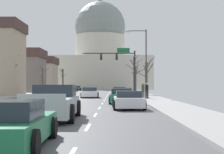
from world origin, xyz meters
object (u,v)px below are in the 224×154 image
object	(u,v)px
sedan_oncoming_00	(58,90)
sedan_oncoming_03	(77,88)
sedan_oncoming_02	(72,89)
pedestrian_00	(147,90)
pickup_truck_near_05	(53,103)
street_lamp_right	(143,57)
sedan_oncoming_01	(65,90)
sedan_near_06	(9,125)
pedestrian_01	(143,89)
sedan_near_01	(90,93)
sedan_near_02	(123,94)
signal_gantry	(120,61)
sedan_near_04	(128,100)
sedan_near_00	(119,92)
sedan_near_03	(122,96)

from	to	relation	value
sedan_oncoming_00	sedan_oncoming_03	size ratio (longest dim) A/B	1.05
sedan_oncoming_02	pedestrian_00	distance (m)	44.81
sedan_oncoming_00	pickup_truck_near_05	bearing A→B (deg)	-80.97
street_lamp_right	sedan_oncoming_01	bearing A→B (deg)	115.49
sedan_near_06	sedan_oncoming_01	distance (m)	58.80
sedan_oncoming_01	pedestrian_01	xyz separation A→B (m)	(12.93, -28.91, 0.49)
sedan_near_01	sedan_near_02	bearing A→B (deg)	-60.38
pedestrian_00	signal_gantry	bearing A→B (deg)	98.22
signal_gantry	street_lamp_right	size ratio (longest dim) A/B	1.01
sedan_near_04	sedan_oncoming_02	world-z (taller)	sedan_oncoming_02
sedan_near_01	sedan_near_02	xyz separation A→B (m)	(3.82, -6.71, 0.00)
pickup_truck_near_05	pedestrian_00	distance (m)	20.08
sedan_near_06	sedan_oncoming_03	size ratio (longest dim) A/B	1.05
signal_gantry	sedan_near_00	size ratio (longest dim) A/B	1.80
sedan_near_00	signal_gantry	bearing A→B (deg)	87.05
sedan_oncoming_01	sedan_near_06	bearing A→B (deg)	-83.12
pickup_truck_near_05	sedan_oncoming_00	distance (m)	42.91
pickup_truck_near_05	sedan_near_01	bearing A→B (deg)	90.23
sedan_near_01	sedan_near_06	world-z (taller)	sedan_near_01
sedan_near_03	sedan_oncoming_02	xyz separation A→B (m)	(-10.17, 49.20, -0.03)
sedan_near_00	pedestrian_01	size ratio (longest dim) A/B	2.64
sedan_oncoming_01	pedestrian_00	distance (m)	34.74
sedan_oncoming_01	pedestrian_01	size ratio (longest dim) A/B	2.70
sedan_near_02	pedestrian_00	world-z (taller)	pedestrian_00
sedan_near_01	pickup_truck_near_05	size ratio (longest dim) A/B	0.84
signal_gantry	pickup_truck_near_05	world-z (taller)	signal_gantry
sedan_oncoming_01	pedestrian_01	bearing A→B (deg)	-65.90
street_lamp_right	sedan_oncoming_01	world-z (taller)	street_lamp_right
signal_gantry	sedan_near_03	distance (m)	23.39
sedan_near_02	sedan_oncoming_01	world-z (taller)	sedan_near_02
sedan_near_00	sedan_near_01	size ratio (longest dim) A/B	0.94
sedan_near_00	sedan_oncoming_01	bearing A→B (deg)	118.82
street_lamp_right	sedan_near_03	xyz separation A→B (m)	(-2.73, -11.03, -4.22)
sedan_near_01	pedestrian_01	size ratio (longest dim) A/B	2.82
pickup_truck_near_05	signal_gantry	bearing A→B (deg)	84.04
sedan_near_02	pedestrian_00	size ratio (longest dim) A/B	2.73
sedan_near_06	pickup_truck_near_05	bearing A→B (deg)	91.18
sedan_near_00	pedestrian_00	world-z (taller)	pedestrian_00
signal_gantry	pedestrian_01	world-z (taller)	signal_gantry
sedan_near_06	pedestrian_00	size ratio (longest dim) A/B	2.82
sedan_oncoming_03	sedan_near_00	bearing A→B (deg)	-75.09
sedan_oncoming_02	pedestrian_00	world-z (taller)	pedestrian_00
pickup_truck_near_05	sedan_oncoming_03	bearing A→B (deg)	95.38
pedestrian_00	pedestrian_01	bearing A→B (deg)	91.90
signal_gantry	sedan_near_01	distance (m)	12.02
sedan_near_02	sedan_near_04	world-z (taller)	sedan_near_02
signal_gantry	sedan_oncoming_01	bearing A→B (deg)	124.43
signal_gantry	sedan_oncoming_02	distance (m)	28.61
sedan_oncoming_00	sedan_oncoming_03	distance (m)	28.30
sedan_near_06	sedan_oncoming_00	size ratio (longest dim) A/B	1.01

